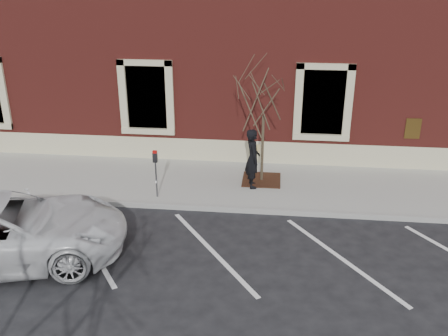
# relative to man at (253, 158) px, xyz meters

# --- Properties ---
(ground) EXTENTS (120.00, 120.00, 0.00)m
(ground) POSITION_rel_man_xyz_m (-0.80, -1.47, -1.10)
(ground) COLOR #28282B
(ground) RESTS_ON ground
(sidewalk_near) EXTENTS (40.00, 3.50, 0.15)m
(sidewalk_near) POSITION_rel_man_xyz_m (-0.80, 0.28, -1.02)
(sidewalk_near) COLOR #A1A198
(sidewalk_near) RESTS_ON ground
(curb_near) EXTENTS (40.00, 0.12, 0.15)m
(curb_near) POSITION_rel_man_xyz_m (-0.80, -1.52, -1.02)
(curb_near) COLOR #9E9E99
(curb_near) RESTS_ON ground
(parking_stripes) EXTENTS (28.00, 4.40, 0.01)m
(parking_stripes) POSITION_rel_man_xyz_m (-0.80, -3.67, -1.09)
(parking_stripes) COLOR silver
(parking_stripes) RESTS_ON ground
(building_civic) EXTENTS (40.00, 8.62, 8.00)m
(building_civic) POSITION_rel_man_xyz_m (-0.80, 6.27, 2.90)
(building_civic) COLOR maroon
(building_civic) RESTS_ON ground
(man) EXTENTS (0.59, 0.77, 1.89)m
(man) POSITION_rel_man_xyz_m (0.00, 0.00, 0.00)
(man) COLOR black
(man) RESTS_ON sidewalk_near
(parking_meter) EXTENTS (0.13, 0.10, 1.48)m
(parking_meter) POSITION_rel_man_xyz_m (-2.81, -1.06, 0.08)
(parking_meter) COLOR #595B60
(parking_meter) RESTS_ON sidewalk_near
(tree_grate) EXTENTS (1.23, 1.23, 0.03)m
(tree_grate) POSITION_rel_man_xyz_m (0.28, 0.50, -0.93)
(tree_grate) COLOR #432015
(tree_grate) RESTS_ON sidewalk_near
(sapling) EXTENTS (2.39, 2.39, 3.98)m
(sapling) POSITION_rel_man_xyz_m (0.28, 0.50, 1.84)
(sapling) COLOR #4B3C2D
(sapling) RESTS_ON sidewalk_near
(white_truck) EXTENTS (6.38, 4.19, 1.63)m
(white_truck) POSITION_rel_man_xyz_m (-5.72, -4.62, -0.28)
(white_truck) COLOR silver
(white_truck) RESTS_ON ground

